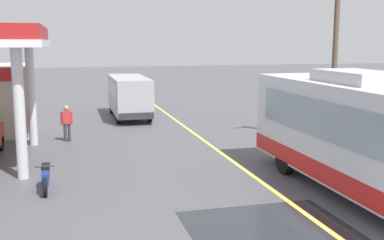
{
  "coord_description": "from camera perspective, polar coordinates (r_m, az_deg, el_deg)",
  "views": [
    {
      "loc": [
        -5.98,
        -7.13,
        4.55
      ],
      "look_at": [
        -1.5,
        10.0,
        1.6
      ],
      "focal_mm": 44.36,
      "sensor_mm": 36.0,
      "label": 1
    }
  ],
  "objects": [
    {
      "name": "minibus_opposing_lane",
      "position": [
        28.7,
        -7.56,
        3.21
      ],
      "size": [
        2.04,
        6.13,
        2.44
      ],
      "color": "#A5A5AD",
      "rests_on": "ground"
    },
    {
      "name": "motorcycle_parked_forecourt",
      "position": [
        15.35,
        -17.17,
        -6.48
      ],
      "size": [
        0.55,
        1.8,
        0.92
      ],
      "color": "black",
      "rests_on": "ground"
    },
    {
      "name": "coach_bus_main",
      "position": [
        14.31,
        21.09,
        -2.59
      ],
      "size": [
        2.6,
        11.04,
        3.69
      ],
      "color": "silver",
      "rests_on": "ground"
    },
    {
      "name": "pedestrian_near_pump",
      "position": [
        22.44,
        -14.82,
        -0.14
      ],
      "size": [
        0.55,
        0.22,
        1.66
      ],
      "color": "#33333F",
      "rests_on": "ground"
    },
    {
      "name": "lane_divider_stripe",
      "position": [
        23.37,
        0.45,
        -1.76
      ],
      "size": [
        0.16,
        50.0,
        0.01
      ],
      "primitive_type": "cube",
      "color": "#D8CC4C",
      "rests_on": "ground"
    },
    {
      "name": "utility_pole_roadside",
      "position": [
        22.11,
        16.87,
        8.7
      ],
      "size": [
        1.8,
        0.24,
        8.46
      ],
      "color": "brown",
      "rests_on": "ground"
    },
    {
      "name": "ground",
      "position": [
        28.15,
        -2.2,
        0.14
      ],
      "size": [
        120.0,
        120.0,
        0.0
      ],
      "primitive_type": "plane",
      "color": "#4C4C51"
    }
  ]
}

